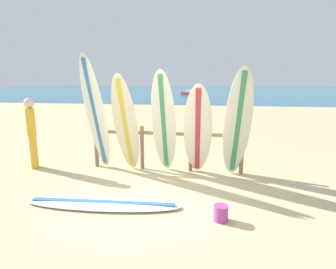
# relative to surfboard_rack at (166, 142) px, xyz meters

# --- Properties ---
(ground_plane) EXTENTS (120.00, 120.00, 0.00)m
(ground_plane) POSITION_rel_surfboard_rack_xyz_m (-0.10, -1.63, -0.64)
(ground_plane) COLOR #CCB784
(ocean_water) EXTENTS (120.00, 80.00, 0.01)m
(ocean_water) POSITION_rel_surfboard_rack_xyz_m (-0.10, 56.37, -0.64)
(ocean_water) COLOR #196B93
(ocean_water) RESTS_ON ground
(surfboard_rack) EXTENTS (3.46, 0.09, 1.00)m
(surfboard_rack) POSITION_rel_surfboard_rack_xyz_m (0.00, 0.00, 0.00)
(surfboard_rack) COLOR olive
(surfboard_rack) RESTS_ON ground
(surfboard_leaning_far_left) EXTENTS (0.58, 0.81, 2.58)m
(surfboard_leaning_far_left) POSITION_rel_surfboard_rack_xyz_m (-1.52, -0.29, 0.65)
(surfboard_leaning_far_left) COLOR white
(surfboard_leaning_far_left) RESTS_ON ground
(surfboard_leaning_left) EXTENTS (0.56, 0.87, 2.17)m
(surfboard_leaning_left) POSITION_rel_surfboard_rack_xyz_m (-0.80, -0.39, 0.44)
(surfboard_leaning_left) COLOR beige
(surfboard_leaning_left) RESTS_ON ground
(surfboard_leaning_center_left) EXTENTS (0.53, 0.85, 2.25)m
(surfboard_leaning_center_left) POSITION_rel_surfboard_rack_xyz_m (0.01, -0.30, 0.48)
(surfboard_leaning_center_left) COLOR silver
(surfboard_leaning_center_left) RESTS_ON ground
(surfboard_leaning_center) EXTENTS (0.61, 0.98, 1.98)m
(surfboard_leaning_center) POSITION_rel_surfboard_rack_xyz_m (0.73, -0.39, 0.35)
(surfboard_leaning_center) COLOR white
(surfboard_leaning_center) RESTS_ON ground
(surfboard_leaning_center_right) EXTENTS (0.68, 0.72, 2.30)m
(surfboard_leaning_center_right) POSITION_rel_surfboard_rack_xyz_m (1.53, -0.27, 0.51)
(surfboard_leaning_center_right) COLOR silver
(surfboard_leaning_center_right) RESTS_ON ground
(surfboard_lying_on_sand) EXTENTS (2.63, 0.71, 0.08)m
(surfboard_lying_on_sand) POSITION_rel_surfboard_rack_xyz_m (-0.74, -1.93, -0.61)
(surfboard_lying_on_sand) COLOR white
(surfboard_lying_on_sand) RESTS_ON ground
(beachgoer_standing) EXTENTS (0.28, 0.31, 1.63)m
(beachgoer_standing) POSITION_rel_surfboard_rack_xyz_m (-3.07, -0.34, 0.25)
(beachgoer_standing) COLOR gold
(beachgoer_standing) RESTS_ON ground
(small_boat_offshore) EXTENTS (2.84, 2.37, 0.71)m
(small_boat_offshore) POSITION_rel_surfboard_rack_xyz_m (-1.88, 33.07, -0.39)
(small_boat_offshore) COLOR #B22D28
(small_boat_offshore) RESTS_ON ocean_water
(sand_bucket) EXTENTS (0.21, 0.21, 0.24)m
(sand_bucket) POSITION_rel_surfboard_rack_xyz_m (1.16, -2.12, -0.53)
(sand_bucket) COLOR #A53F8C
(sand_bucket) RESTS_ON ground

